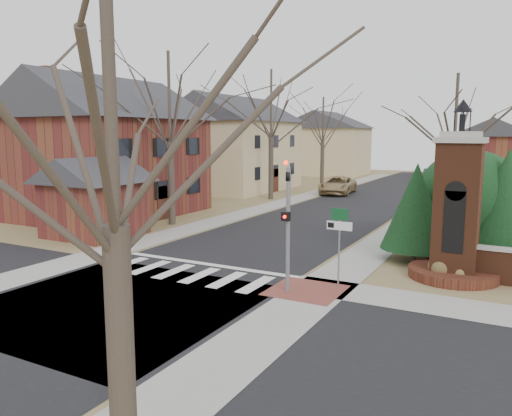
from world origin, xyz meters
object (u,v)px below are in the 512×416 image
Objects in this scene: pickup_truck at (338,185)px; brick_gate_monument at (456,220)px; sign_post at (339,231)px; distant_car at (432,175)px; traffic_signal_pole at (288,216)px.

brick_gate_monument is at bearing -68.15° from pickup_truck.
sign_post is at bearing -77.37° from pickup_truck.
distant_car is (-3.33, 41.01, -1.17)m from sign_post.
traffic_signal_pole is at bearing 87.74° from distant_car.
traffic_signal_pole is at bearing -132.43° from sign_post.
brick_gate_monument is (3.41, 3.01, 0.22)m from sign_post.
brick_gate_monument reaches higher than pickup_truck.
distant_car is at bearing 94.64° from sign_post.
brick_gate_monument is 26.26m from pickup_truck.
sign_post reaches higher than distant_car.
pickup_truck is 1.17× the size of distant_car.
pickup_truck is at bearing 109.01° from sign_post.
sign_post is 41.16m from distant_car.
pickup_truck is (-12.40, 23.10, -1.40)m from brick_gate_monument.
distant_car is (5.66, 14.90, 0.01)m from pickup_truck.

